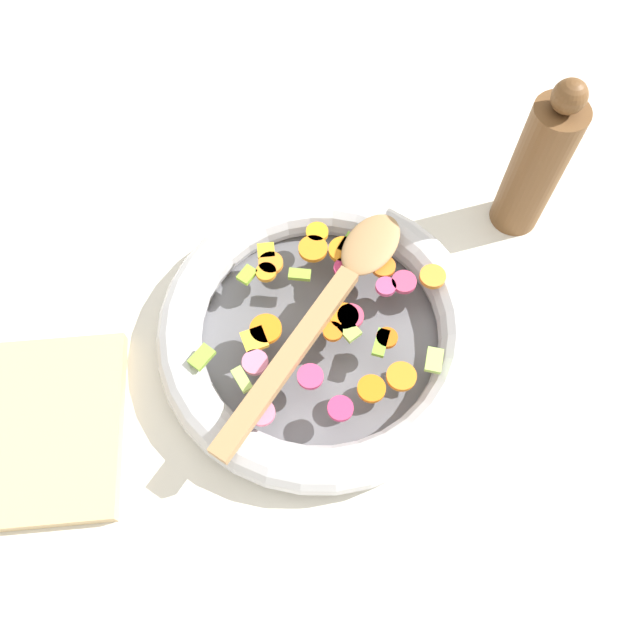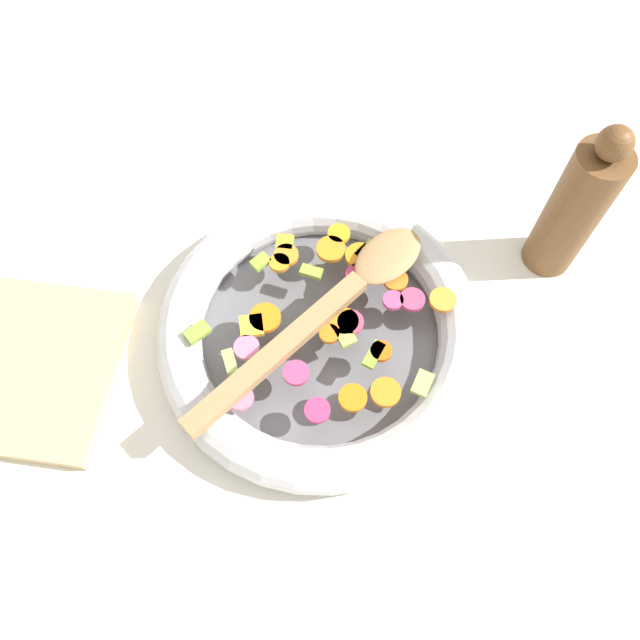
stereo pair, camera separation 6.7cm
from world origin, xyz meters
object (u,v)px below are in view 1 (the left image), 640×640
(cutting_board, at_px, (19,431))
(wooden_spoon, at_px, (330,301))
(pepper_mill, at_px, (537,165))
(skillet, at_px, (320,331))

(cutting_board, bearing_deg, wooden_spoon, 106.03)
(pepper_mill, distance_m, cutting_board, 0.64)
(skillet, relative_size, pepper_mill, 1.66)
(wooden_spoon, distance_m, pepper_mill, 0.28)
(skillet, bearing_deg, pepper_mill, 119.76)
(skillet, bearing_deg, cutting_board, -75.97)
(skillet, xyz_separation_m, cutting_board, (0.08, -0.33, -0.01))
(wooden_spoon, height_order, pepper_mill, pepper_mill)
(wooden_spoon, bearing_deg, skillet, -37.93)
(skillet, distance_m, wooden_spoon, 0.05)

